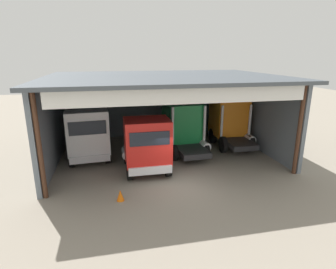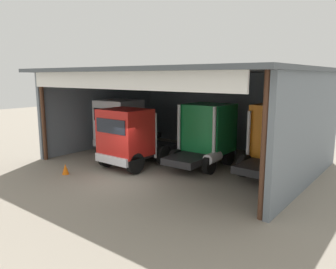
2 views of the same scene
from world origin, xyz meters
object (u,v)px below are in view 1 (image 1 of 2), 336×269
at_px(truck_red_right_bay, 146,145).
at_px(truck_green_yard_outside, 184,127).
at_px(truck_white_center_bay, 88,134).
at_px(oil_drum, 193,130).
at_px(truck_orange_left_bay, 230,121).
at_px(traffic_cone, 120,195).
at_px(tool_cart, 159,132).

height_order(truck_red_right_bay, truck_green_yard_outside, truck_green_yard_outside).
distance_m(truck_white_center_bay, truck_green_yard_outside, 6.54).
xyz_separation_m(truck_green_yard_outside, oil_drum, (1.87, 3.92, -1.42)).
bearing_deg(truck_orange_left_bay, truck_red_right_bay, -148.82).
bearing_deg(oil_drum, truck_green_yard_outside, -115.45).
bearing_deg(oil_drum, truck_white_center_bay, -152.82).
relative_size(truck_white_center_bay, truck_green_yard_outside, 1.07).
xyz_separation_m(truck_white_center_bay, traffic_cone, (1.72, -5.73, -1.54)).
bearing_deg(traffic_cone, truck_white_center_bay, 106.71).
xyz_separation_m(tool_cart, traffic_cone, (-3.67, -10.00, -0.22)).
bearing_deg(truck_green_yard_outside, truck_white_center_bay, -178.53).
height_order(truck_orange_left_bay, oil_drum, truck_orange_left_bay).
relative_size(truck_white_center_bay, truck_red_right_bay, 1.04).
distance_m(oil_drum, traffic_cone, 12.06).
bearing_deg(tool_cart, truck_white_center_bay, -141.67).
bearing_deg(traffic_cone, truck_green_yard_outside, 51.88).
relative_size(truck_red_right_bay, tool_cart, 4.90).
xyz_separation_m(truck_green_yard_outside, traffic_cone, (-4.80, -6.12, -1.58)).
bearing_deg(tool_cart, truck_red_right_bay, -105.94).
xyz_separation_m(truck_red_right_bay, traffic_cone, (-1.70, -3.09, -1.44)).
relative_size(truck_white_center_bay, traffic_cone, 9.09).
relative_size(tool_cart, traffic_cone, 1.79).
distance_m(truck_white_center_bay, truck_red_right_bay, 4.33).
distance_m(tool_cart, traffic_cone, 10.66).
bearing_deg(truck_red_right_bay, truck_green_yard_outside, -135.49).
bearing_deg(oil_drum, truck_red_right_bay, -125.54).
relative_size(truck_white_center_bay, truck_orange_left_bay, 1.04).
relative_size(truck_white_center_bay, oil_drum, 5.79).
distance_m(truck_red_right_bay, oil_drum, 8.64).
xyz_separation_m(truck_orange_left_bay, traffic_cone, (-8.63, -6.90, -1.64)).
relative_size(truck_green_yard_outside, traffic_cone, 8.50).
bearing_deg(tool_cart, oil_drum, 0.81).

